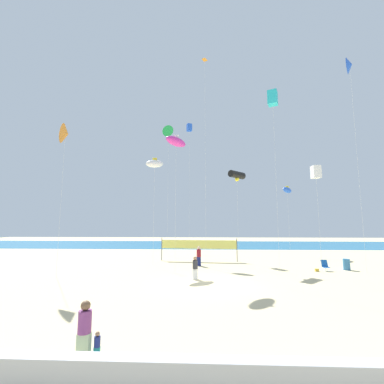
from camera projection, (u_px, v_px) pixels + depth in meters
The scene contains 22 objects.
ground_plane at pixel (209, 284), 16.68m from camera, with size 120.00×120.00×0.00m, color beige.
ocean_band at pixel (206, 244), 49.40m from camera, with size 120.00×20.00×0.01m, color #1E6B99.
boardwalk_ledge at pixel (219, 378), 5.79m from camera, with size 28.00×0.44×0.81m, color #B7B7BC.
mother_figure at pixel (84, 328), 7.40m from camera, with size 0.38×0.38×1.64m.
toddler_figure at pixel (97, 345), 7.39m from camera, with size 0.18×0.18×0.77m.
beachgoer_maroon_shirt at pixel (199, 255), 24.15m from camera, with size 0.41×0.41×1.80m.
beachgoer_charcoal_shirt at pixel (195, 267), 18.22m from camera, with size 0.36×0.36×1.58m.
folding_beach_chair at pixel (325, 265), 21.45m from camera, with size 0.52×0.65×0.89m.
trash_barrel at pixel (347, 264), 21.87m from camera, with size 0.55×0.55×0.92m, color teal.
volleyball_net at pixel (199, 245), 27.34m from camera, with size 8.11×0.84×2.40m.
beach_handbag at pixel (317, 270), 21.13m from camera, with size 0.29×0.14×0.23m, color gold.
kite_black_tube at pixel (237, 175), 24.98m from camera, with size 1.85×1.87×8.99m.
kite_cyan_box at pixel (273, 98), 23.10m from camera, with size 1.07×1.07×15.81m.
kite_magenta_inflatable at pixel (176, 142), 21.86m from camera, with size 2.03×2.17×11.46m.
kite_orange_diamond at pixel (205, 69), 25.42m from camera, with size 0.54×0.53×20.32m.
kite_orange_delta at pixel (65, 134), 20.56m from camera, with size 1.48×1.45×11.87m.
kite_blue_inflatable at pixel (287, 190), 33.77m from camera, with size 1.89×1.93×8.88m.
kite_green_delta at pixel (168, 132), 33.81m from camera, with size 1.60×0.84×16.79m.
kite_blue_box at pixel (189, 128), 37.25m from camera, with size 0.86×0.86×18.35m.
kite_blue_delta at pixel (350, 65), 22.87m from camera, with size 1.18×1.41×18.70m.
kite_white_inflatable at pixel (155, 164), 25.09m from camera, with size 1.98×2.19×10.33m.
kite_white_box at pixel (316, 172), 20.98m from camera, with size 0.68×0.68×8.62m.
Camera 1 is at (-0.34, -17.33, 3.85)m, focal length 24.01 mm.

